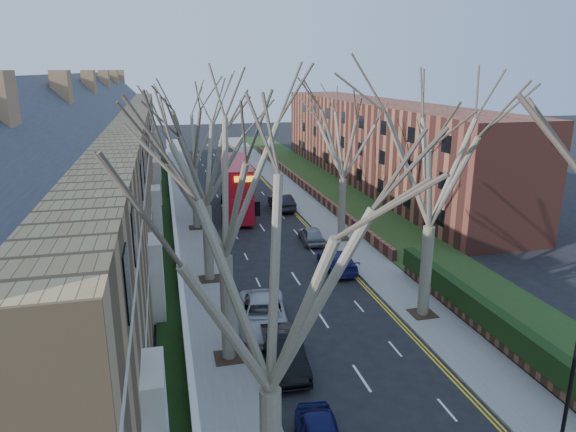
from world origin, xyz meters
TOP-DOWN VIEW (x-y plane):
  - ground at (0.00, 0.00)m, footprint 240.00×240.00m
  - pavement_left at (-6.00, 39.00)m, footprint 3.00×102.00m
  - pavement_right at (6.00, 39.00)m, footprint 3.00×102.00m
  - terrace_left at (-13.65, 31.00)m, footprint 9.70×78.00m
  - flats_right at (17.46, 43.00)m, footprint 13.97×54.00m
  - wall_hedge_right at (7.70, 2.00)m, footprint 0.70×24.00m
  - front_wall_left at (-7.65, 31.00)m, footprint 0.30×78.00m
  - grass_verge_right at (10.50, 39.00)m, footprint 6.00×102.00m
  - tree_left_near at (-5.70, -4.00)m, footprint 9.80×9.80m
  - tree_left_mid at (-5.70, 6.00)m, footprint 10.50×10.50m
  - tree_left_far at (-5.70, 16.00)m, footprint 10.15×10.15m
  - tree_left_dist at (-5.70, 28.00)m, footprint 10.50×10.50m
  - tree_right_mid at (5.70, 8.00)m, footprint 10.50×10.50m
  - tree_right_far at (5.70, 22.00)m, footprint 10.15×10.15m
  - double_decker_bus at (-1.47, 32.68)m, footprint 3.97×12.30m
  - car_left_mid at (-3.22, 4.75)m, footprint 1.86×4.82m
  - car_left_far at (-3.47, 8.79)m, footprint 3.37×6.01m
  - car_right_near at (3.25, 15.87)m, footprint 2.01×4.76m
  - car_right_mid at (3.13, 22.02)m, footprint 1.85×4.09m
  - car_right_far at (3.10, 32.59)m, footprint 1.95×4.91m

SIDE VIEW (x-z plane):
  - ground at x=0.00m, z-range 0.00..0.00m
  - pavement_left at x=-6.00m, z-range 0.00..0.12m
  - pavement_right at x=6.00m, z-range 0.00..0.12m
  - grass_verge_right at x=10.50m, z-range 0.12..0.18m
  - front_wall_left at x=-7.65m, z-range 0.12..1.12m
  - car_right_mid at x=3.13m, z-range 0.00..1.36m
  - car_right_near at x=3.25m, z-range 0.00..1.37m
  - car_left_mid at x=-3.22m, z-range 0.00..1.57m
  - car_left_far at x=-3.47m, z-range 0.00..1.59m
  - car_right_far at x=3.10m, z-range 0.00..1.59m
  - wall_hedge_right at x=7.70m, z-range 0.22..2.02m
  - double_decker_bus at x=-1.47m, z-range -0.03..4.98m
  - flats_right at x=17.46m, z-range -0.02..9.98m
  - terrace_left at x=-13.65m, z-range -1.27..12.33m
  - tree_left_near at x=-5.70m, z-range 2.06..15.79m
  - tree_left_far at x=-5.70m, z-range 2.13..16.35m
  - tree_right_far at x=5.70m, z-range 2.13..16.35m
  - tree_left_mid at x=-5.70m, z-range 2.20..16.91m
  - tree_right_mid at x=5.70m, z-range 2.20..16.91m
  - tree_left_dist at x=-5.70m, z-range 2.20..16.91m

